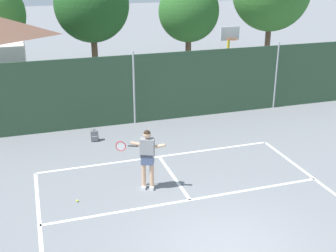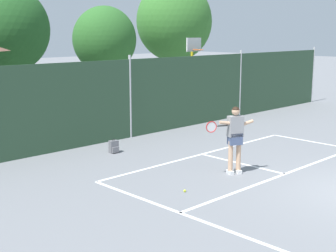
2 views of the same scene
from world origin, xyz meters
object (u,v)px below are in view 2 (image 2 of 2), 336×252
tennis_player (235,134)px  backpack_grey (114,147)px  basketball_hoop (193,66)px  tennis_ball (185,191)px

tennis_player → backpack_grey: (-0.92, 4.11, -0.92)m
basketball_hoop → tennis_ball: 10.70m
backpack_grey → basketball_hoop: bearing=22.3°
backpack_grey → tennis_ball: bearing=-105.3°
tennis_player → backpack_grey: size_ratio=4.01×
backpack_grey → tennis_player: bearing=-77.5°
basketball_hoop → tennis_ball: size_ratio=53.79×
basketball_hoop → tennis_player: bearing=-130.0°
tennis_player → tennis_ball: tennis_player is taller
basketball_hoop → tennis_player: 8.99m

